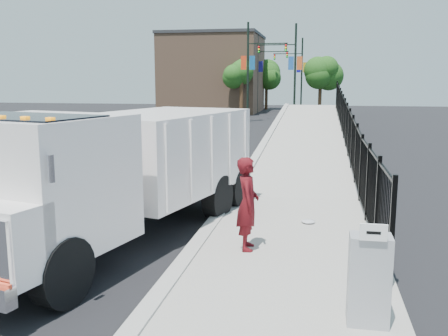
# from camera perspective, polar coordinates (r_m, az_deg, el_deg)

# --- Properties ---
(ground) EXTENTS (120.00, 120.00, 0.00)m
(ground) POSITION_cam_1_polar(r_m,az_deg,el_deg) (10.71, -2.59, -8.52)
(ground) COLOR black
(ground) RESTS_ON ground
(sidewalk) EXTENTS (3.55, 12.00, 0.12)m
(sidewalk) POSITION_cam_1_polar(r_m,az_deg,el_deg) (8.57, 7.15, -13.03)
(sidewalk) COLOR #9E998E
(sidewalk) RESTS_ON ground
(curb) EXTENTS (0.30, 12.00, 0.16)m
(curb) POSITION_cam_1_polar(r_m,az_deg,el_deg) (8.87, -5.63, -12.04)
(curb) COLOR #ADAAA3
(curb) RESTS_ON ground
(ramp) EXTENTS (3.95, 24.06, 3.19)m
(ramp) POSITION_cam_1_polar(r_m,az_deg,el_deg) (26.11, 10.13, 2.36)
(ramp) COLOR #9E998E
(ramp) RESTS_ON ground
(iron_fence) EXTENTS (0.10, 28.00, 1.80)m
(iron_fence) POSITION_cam_1_polar(r_m,az_deg,el_deg) (22.06, 13.77, 3.20)
(iron_fence) COLOR black
(iron_fence) RESTS_ON ground
(truck) EXTENTS (4.63, 8.77, 2.87)m
(truck) POSITION_cam_1_polar(r_m,az_deg,el_deg) (10.62, -12.33, 0.08)
(truck) COLOR black
(truck) RESTS_ON ground
(worker) EXTENTS (0.52, 0.72, 1.83)m
(worker) POSITION_cam_1_polar(r_m,az_deg,el_deg) (9.73, 2.72, -4.10)
(worker) COLOR #530C11
(worker) RESTS_ON sidewalk
(utility_cabinet) EXTENTS (0.55, 0.40, 1.25)m
(utility_cabinet) POSITION_cam_1_polar(r_m,az_deg,el_deg) (7.17, 16.23, -12.18)
(utility_cabinet) COLOR gray
(utility_cabinet) RESTS_ON sidewalk
(arrow_sign) EXTENTS (0.35, 0.04, 0.22)m
(arrow_sign) POSITION_cam_1_polar(r_m,az_deg,el_deg) (6.72, 16.71, -7.06)
(arrow_sign) COLOR white
(arrow_sign) RESTS_ON utility_cabinet
(debris) EXTENTS (0.32, 0.32, 0.08)m
(debris) POSITION_cam_1_polar(r_m,az_deg,el_deg) (11.85, 9.61, -6.03)
(debris) COLOR silver
(debris) RESTS_ON sidewalk
(light_pole_0) EXTENTS (3.78, 0.22, 8.00)m
(light_pole_0) POSITION_cam_1_polar(r_m,az_deg,el_deg) (41.30, 3.17, 11.32)
(light_pole_0) COLOR black
(light_pole_0) RESTS_ON ground
(light_pole_1) EXTENTS (3.78, 0.22, 8.00)m
(light_pole_1) POSITION_cam_1_polar(r_m,az_deg,el_deg) (42.66, 7.71, 11.21)
(light_pole_1) COLOR black
(light_pole_1) RESTS_ON ground
(light_pole_2) EXTENTS (3.77, 0.22, 8.00)m
(light_pole_2) POSITION_cam_1_polar(r_m,az_deg,el_deg) (52.87, 4.17, 11.02)
(light_pole_2) COLOR black
(light_pole_2) RESTS_ON ground
(light_pole_3) EXTENTS (3.78, 0.22, 8.00)m
(light_pole_3) POSITION_cam_1_polar(r_m,az_deg,el_deg) (57.05, 8.56, 10.86)
(light_pole_3) COLOR black
(light_pole_3) RESTS_ON ground
(tree_0) EXTENTS (2.39, 2.39, 5.20)m
(tree_0) POSITION_cam_1_polar(r_m,az_deg,el_deg) (48.00, 2.01, 10.63)
(tree_0) COLOR #382314
(tree_0) RESTS_ON ground
(tree_1) EXTENTS (2.63, 2.63, 5.31)m
(tree_1) POSITION_cam_1_polar(r_m,az_deg,el_deg) (50.10, 10.98, 10.45)
(tree_1) COLOR #382314
(tree_1) RESTS_ON ground
(tree_2) EXTENTS (3.23, 3.23, 5.61)m
(tree_2) POSITION_cam_1_polar(r_m,az_deg,el_deg) (59.59, 4.90, 10.51)
(tree_2) COLOR #382314
(tree_2) RESTS_ON ground
(building) EXTENTS (10.00, 10.00, 8.00)m
(building) POSITION_cam_1_polar(r_m,az_deg,el_deg) (55.07, -1.20, 10.62)
(building) COLOR #8C664C
(building) RESTS_ON ground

